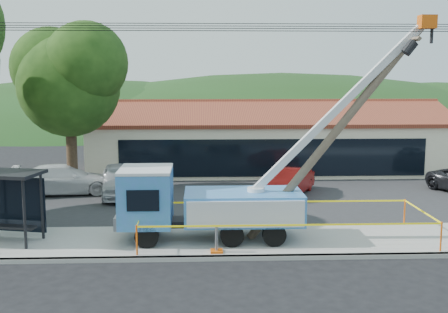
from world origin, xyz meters
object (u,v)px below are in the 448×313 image
Objects in this scene: utility_truck at (207,200)px; car_white at (65,196)px; leaning_pole at (344,122)px; car_red at (291,196)px; bus_shelter at (6,190)px; car_silver at (121,198)px.

utility_truck is 11.35m from car_white.
car_red is at bearing 94.68° from leaning_pole.
car_red is (11.87, 7.81, -2.09)m from bus_shelter.
leaning_pole is at bearing 0.51° from utility_truck.
car_silver reaches higher than car_red.
bus_shelter is 0.58× the size of car_white.
leaning_pole is 12.76m from bus_shelter.
utility_truck is at bearing -70.98° from car_silver.
utility_truck reaches higher than car_white.
car_red is (-0.64, 7.84, -4.56)m from leaning_pole.
bus_shelter is 0.62× the size of car_silver.
utility_truck is 1.41× the size of leaning_pole.
car_red is at bearing -101.99° from car_white.
bus_shelter reaches higher than car_white.
leaning_pole is at bearing -133.23° from car_white.
bus_shelter is at bearing 179.86° from leaning_pole.
car_white is (-7.34, 8.51, -1.63)m from utility_truck.
leaning_pole reaches higher than car_silver.
car_silver is 3.03m from car_white.
bus_shelter is 0.74× the size of car_red.
car_white is at bearing 145.76° from leaning_pole.
bus_shelter is 8.64m from car_silver.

